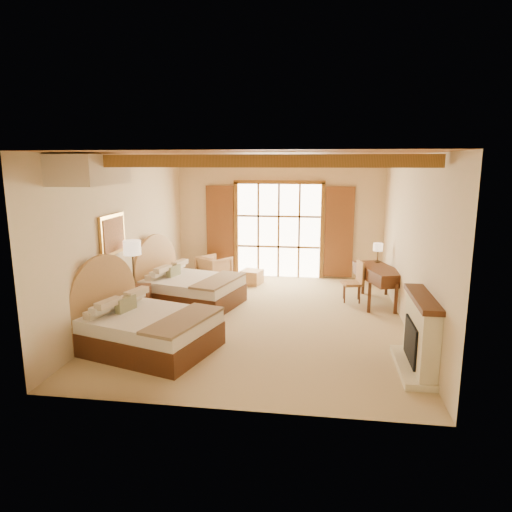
% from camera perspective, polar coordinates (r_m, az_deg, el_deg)
% --- Properties ---
extents(floor, '(7.00, 7.00, 0.00)m').
position_cam_1_polar(floor, '(9.23, 0.80, -7.74)').
color(floor, tan).
rests_on(floor, ground).
extents(wall_back, '(5.50, 0.00, 5.50)m').
position_cam_1_polar(wall_back, '(12.28, 2.89, 4.78)').
color(wall_back, beige).
rests_on(wall_back, ground).
extents(wall_left, '(0.00, 7.00, 7.00)m').
position_cam_1_polar(wall_left, '(9.57, -15.75, 2.40)').
color(wall_left, beige).
rests_on(wall_left, ground).
extents(wall_right, '(0.00, 7.00, 7.00)m').
position_cam_1_polar(wall_right, '(8.92, 18.64, 1.58)').
color(wall_right, beige).
rests_on(wall_right, ground).
extents(ceiling, '(7.00, 7.00, 0.00)m').
position_cam_1_polar(ceiling, '(8.71, 0.86, 12.54)').
color(ceiling, '#B6753D').
rests_on(ceiling, ground).
extents(ceiling_beams, '(5.39, 4.60, 0.18)m').
position_cam_1_polar(ceiling_beams, '(8.71, 0.85, 11.75)').
color(ceiling_beams, '#955E29').
rests_on(ceiling_beams, ceiling).
extents(french_doors, '(3.95, 0.08, 2.60)m').
position_cam_1_polar(french_doors, '(12.27, 2.84, 3.12)').
color(french_doors, white).
rests_on(french_doors, ground).
extents(fireplace, '(0.46, 1.40, 1.16)m').
position_cam_1_polar(fireplace, '(7.27, 19.72, -9.61)').
color(fireplace, beige).
rests_on(fireplace, ground).
extents(painting, '(0.06, 0.95, 0.75)m').
position_cam_1_polar(painting, '(8.85, -17.46, 2.57)').
color(painting, tan).
rests_on(painting, wall_left).
extents(canopy_valance, '(0.70, 1.40, 0.45)m').
position_cam_1_polar(canopy_valance, '(7.50, -20.01, 10.09)').
color(canopy_valance, beige).
rests_on(canopy_valance, ceiling).
extents(bed_near, '(2.44, 2.04, 1.33)m').
position_cam_1_polar(bed_near, '(7.87, -14.22, -8.49)').
color(bed_near, '#4D2514').
rests_on(bed_near, floor).
extents(bed_far, '(2.35, 1.96, 1.30)m').
position_cam_1_polar(bed_far, '(10.12, -8.81, -3.79)').
color(bed_far, '#4D2514').
rests_on(bed_far, floor).
extents(nightstand, '(0.64, 0.64, 0.64)m').
position_cam_1_polar(nightstand, '(9.46, -14.73, -5.61)').
color(nightstand, '#4D2514').
rests_on(nightstand, floor).
extents(floor_lamp, '(0.33, 0.33, 1.58)m').
position_cam_1_polar(floor_lamp, '(9.17, -15.19, 0.42)').
color(floor_lamp, '#3E2F1D').
rests_on(floor_lamp, floor).
extents(armchair, '(1.01, 1.01, 0.67)m').
position_cam_1_polar(armchair, '(12.00, -5.23, -1.56)').
color(armchair, '#AB8056').
rests_on(armchair, floor).
extents(ottoman, '(0.60, 0.60, 0.36)m').
position_cam_1_polar(ottoman, '(11.70, -0.55, -2.64)').
color(ottoman, tan).
rests_on(ottoman, floor).
extents(desk, '(1.09, 1.63, 0.81)m').
position_cam_1_polar(desk, '(10.41, 15.09, -3.41)').
color(desk, '#4D2514').
rests_on(desk, floor).
extents(desk_chair, '(0.50, 0.50, 0.92)m').
position_cam_1_polar(desk_chair, '(10.44, 12.01, -4.04)').
color(desk_chair, olive).
rests_on(desk_chair, floor).
extents(desk_lamp, '(0.22, 0.22, 0.44)m').
position_cam_1_polar(desk_lamp, '(10.81, 15.01, 1.00)').
color(desk_lamp, '#3E2F1D').
rests_on(desk_lamp, desk).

